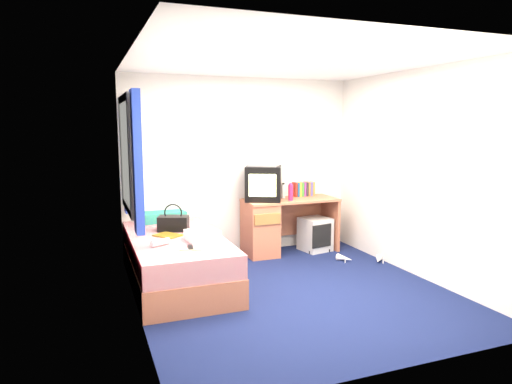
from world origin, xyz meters
name	(u,v)px	position (x,y,z in m)	size (l,w,h in m)	color
ground	(292,291)	(0.00, 0.00, 0.00)	(3.40, 3.40, 0.00)	#0C1438
room_shell	(294,156)	(0.00, 0.00, 1.45)	(3.40, 3.40, 3.40)	white
bed	(177,260)	(-1.10, 0.70, 0.27)	(1.01, 2.00, 0.54)	#BA6C4D
pillow	(162,216)	(-1.10, 1.60, 0.60)	(0.55, 0.35, 0.12)	#18669F
desk	(271,225)	(0.36, 1.44, 0.41)	(1.30, 0.55, 0.75)	#BA6C4D
storage_cube	(315,234)	(1.00, 1.36, 0.23)	(0.37, 0.37, 0.47)	silver
crt_tv	(264,183)	(0.24, 1.44, 0.98)	(0.61, 0.60, 0.47)	black
vcr	(264,163)	(0.24, 1.44, 1.25)	(0.39, 0.28, 0.07)	#A8A8AA
book_row	(303,189)	(0.92, 1.60, 0.85)	(0.31, 0.13, 0.20)	maroon
picture_frame	(311,190)	(1.06, 1.62, 0.82)	(0.02, 0.12, 0.14)	black
pink_water_bottle	(291,193)	(0.58, 1.31, 0.86)	(0.07, 0.07, 0.21)	#E32054
aerosol_can	(283,191)	(0.57, 1.52, 0.85)	(0.05, 0.05, 0.19)	silver
handbag	(173,223)	(-1.07, 0.98, 0.63)	(0.39, 0.30, 0.32)	black
towel	(202,235)	(-0.87, 0.43, 0.59)	(0.33, 0.27, 0.11)	white
magazine	(168,235)	(-1.18, 0.74, 0.55)	(0.21, 0.28, 0.01)	gold
water_bottle	(160,242)	(-1.32, 0.36, 0.58)	(0.07, 0.07, 0.20)	silver
colour_swatch_fan	(191,249)	(-1.07, 0.09, 0.55)	(0.22, 0.06, 0.01)	yellow
remote_control	(190,247)	(-1.06, 0.15, 0.55)	(0.05, 0.16, 0.02)	black
window_assembly	(129,157)	(-1.55, 0.90, 1.42)	(0.11, 1.42, 1.40)	silver
white_heels	(362,259)	(1.30, 0.64, 0.04)	(0.57, 0.43, 0.09)	white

